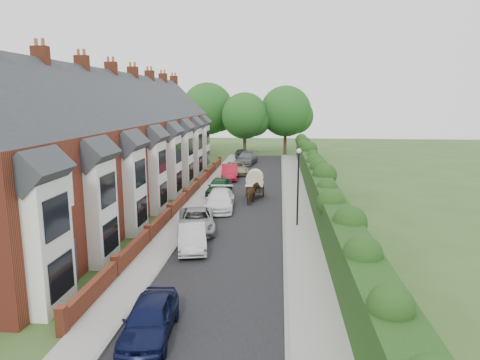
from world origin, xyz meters
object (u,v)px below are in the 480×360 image
Objects in this scene: lamppost at (298,177)px; car_white at (220,200)px; car_navy at (150,319)px; car_grey at (246,158)px; car_silver_a at (192,236)px; car_beige at (236,168)px; horse_cart at (255,182)px; horse at (253,194)px; car_green at (219,187)px; car_silver_b at (196,220)px; car_black at (242,155)px; car_red at (229,172)px.

car_white is (-5.66, 4.03, -2.56)m from lamppost.
car_navy is 0.75× the size of car_grey.
car_silver_a is 0.88× the size of car_beige.
car_navy is 17.83m from car_white.
car_white is at bearing -120.43° from horse_cart.
horse is at bearing 78.91° from car_navy.
lamppost is 11.24m from car_green.
car_beige is at bearing 77.63° from car_silver_b.
car_beige is at bearing 91.22° from car_green.
car_beige is 12.02m from horse_cart.
car_white is 1.51× the size of horse_cart.
horse_cart is (3.14, -0.77, 0.63)m from car_green.
horse_cart reaches higher than car_green.
car_white reaches higher than car_navy.
car_green reaches higher than car_white.
car_white is at bearing -103.06° from car_beige.
car_beige is at bearing -96.47° from car_black.
car_navy is 0.95× the size of car_silver_a.
car_green is (-0.74, 4.86, 0.02)m from car_white.
car_grey is at bearing 85.56° from car_white.
car_green is at bearing 166.28° from horse_cart.
horse_cart reaches higher than car_white.
car_white is 1.10× the size of car_red.
lamppost is 27.78m from car_grey.
car_silver_a is 11.08m from horse.
car_navy is at bearing -97.39° from car_black.
car_white is (0.34, 8.75, 0.04)m from car_silver_a.
car_beige is at bearing 77.70° from car_silver_a.
horse is at bearing -39.33° from car_green.
car_grey is 19.14m from horse_cart.
car_black is at bearing 83.54° from car_red.
car_green is at bearing 78.63° from car_silver_b.
car_silver_b is 10.07m from horse_cart.
car_silver_b is (-0.40, 3.30, -0.02)m from car_silver_a.
car_black is at bearing 78.63° from car_silver_b.
car_white reaches higher than car_beige.
car_green is at bearing 94.73° from car_white.
car_beige is at bearing 87.45° from car_white.
car_red is 2.38× the size of horse.
car_grey is at bearing 90.15° from car_green.
horse_cart is at bearing 55.69° from car_white.
car_white is (-0.02, 17.83, 0.05)m from car_navy.
car_grey is at bearing 85.47° from car_navy.
car_silver_a is 3.32m from car_silver_b.
car_grey is at bearing 96.54° from horse_cart.
car_navy is 0.89× the size of car_black.
car_silver_a is at bearing -82.68° from car_grey.
car_silver_a is at bearing -102.05° from horse_cart.
lamppost is at bearing -68.12° from horse_cart.
lamppost reaches higher than car_green.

